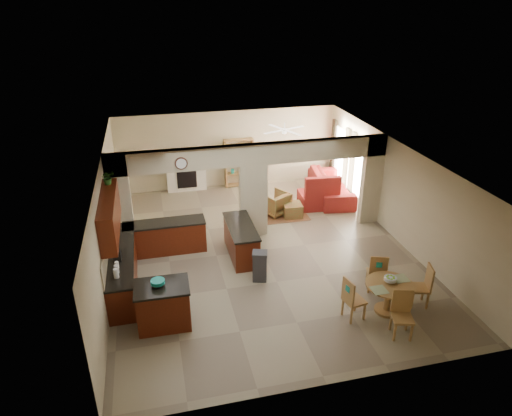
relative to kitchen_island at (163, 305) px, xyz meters
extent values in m
plane|color=#7F7458|center=(2.81, 2.57, -0.50)|extent=(10.00, 10.00, 0.00)
plane|color=white|center=(2.81, 2.57, 2.30)|extent=(10.00, 10.00, 0.00)
plane|color=#BCAE89|center=(2.81, 7.57, 0.90)|extent=(8.00, 0.00, 8.00)
plane|color=#BCAE89|center=(2.81, -2.43, 0.90)|extent=(8.00, 0.00, 8.00)
plane|color=#BCAE89|center=(-1.19, 2.57, 0.90)|extent=(0.00, 10.00, 10.00)
plane|color=#BCAE89|center=(6.81, 2.57, 0.90)|extent=(0.00, 10.00, 10.00)
cube|color=#BCAE89|center=(-0.89, 3.57, 0.90)|extent=(0.60, 0.25, 2.80)
cube|color=#BCAE89|center=(2.81, 3.57, 0.60)|extent=(0.80, 0.25, 2.20)
cube|color=#BCAE89|center=(6.51, 3.57, 0.90)|extent=(0.60, 0.25, 2.80)
cube|color=#BCAE89|center=(2.81, 3.57, 2.00)|extent=(8.00, 0.25, 0.60)
cube|color=#3B1506|center=(-0.89, 1.77, -0.07)|extent=(0.60, 3.20, 0.86)
cube|color=black|center=(-0.89, 1.77, 0.38)|extent=(0.62, 3.22, 0.05)
cube|color=tan|center=(-1.17, 1.77, 0.70)|extent=(0.02, 3.20, 0.55)
cube|color=#3B1506|center=(0.21, 3.14, -0.07)|extent=(2.20, 0.60, 0.86)
cube|color=black|center=(0.21, 3.14, 0.38)|extent=(2.22, 0.62, 0.05)
cube|color=#3B1506|center=(-1.01, 1.77, 1.42)|extent=(0.35, 2.40, 0.90)
cube|color=#3B1506|center=(2.21, 2.47, -0.07)|extent=(0.65, 1.80, 0.86)
cube|color=black|center=(2.21, 2.47, 0.38)|extent=(0.70, 1.85, 0.05)
cube|color=silver|center=(2.21, 1.62, -0.08)|extent=(0.58, 0.04, 0.70)
cylinder|color=#4F261A|center=(0.81, 3.42, 1.95)|extent=(0.34, 0.03, 0.34)
cube|color=brown|center=(4.01, 4.67, -0.50)|extent=(1.60, 1.30, 0.01)
cube|color=beige|center=(1.21, 7.41, 0.05)|extent=(1.40, 0.28, 1.10)
cube|color=black|center=(1.21, 7.27, 0.00)|extent=(0.70, 0.04, 0.70)
cube|color=beige|center=(1.21, 7.39, 0.65)|extent=(1.60, 0.35, 0.10)
cube|color=#9F6F37|center=(3.16, 7.39, 0.40)|extent=(1.00, 0.32, 1.80)
cube|color=white|center=(6.78, 4.87, 0.70)|extent=(0.02, 0.90, 1.90)
cube|color=white|center=(6.78, 6.57, 0.70)|extent=(0.02, 0.90, 1.90)
cube|color=white|center=(6.78, 5.72, 0.55)|extent=(0.02, 0.70, 2.10)
cube|color=#3C1918|center=(6.74, 4.27, 0.70)|extent=(0.10, 0.28, 2.30)
cube|color=#3C1918|center=(6.74, 5.47, 0.70)|extent=(0.10, 0.28, 2.30)
cube|color=#3C1918|center=(6.74, 5.97, 0.70)|extent=(0.10, 0.28, 2.30)
cube|color=#3C1918|center=(6.74, 7.17, 0.70)|extent=(0.10, 0.28, 2.30)
cylinder|color=white|center=(4.31, 5.57, 2.06)|extent=(1.00, 1.00, 0.10)
cube|color=#3B1506|center=(0.00, 0.00, -0.03)|extent=(1.11, 0.79, 0.95)
cube|color=black|center=(0.00, 0.00, 0.47)|extent=(1.17, 0.84, 0.05)
cylinder|color=#138778|center=(-0.06, 0.02, 0.56)|extent=(0.30, 0.30, 0.14)
cube|color=#2C2C2F|center=(2.42, 1.18, -0.13)|extent=(0.42, 0.38, 0.74)
cylinder|color=#9F6F37|center=(4.92, -0.71, 0.21)|extent=(1.07, 1.07, 0.04)
cylinder|color=#9F6F37|center=(4.92, -0.71, -0.14)|extent=(0.16, 0.16, 0.69)
cylinder|color=#9F6F37|center=(4.92, -0.71, -0.47)|extent=(0.54, 0.54, 0.06)
cylinder|color=#76BA27|center=(4.95, -0.64, 0.30)|extent=(0.28, 0.28, 0.15)
imported|color=maroon|center=(6.11, 5.67, -0.09)|extent=(2.96, 1.50, 0.83)
cube|color=maroon|center=(5.37, 5.00, -0.26)|extent=(1.26, 1.06, 0.48)
imported|color=#9C331C|center=(3.82, 4.79, -0.13)|extent=(1.08, 1.08, 0.73)
cube|color=#9C331C|center=(4.31, 4.47, -0.29)|extent=(0.63, 0.63, 0.43)
imported|color=#235015|center=(-1.01, 2.58, 2.04)|extent=(0.38, 0.35, 0.34)
cube|color=#9F6F37|center=(5.04, 0.14, -0.05)|extent=(0.53, 0.53, 0.05)
cube|color=#9F6F37|center=(5.26, 0.24, -0.28)|extent=(0.04, 0.04, 0.44)
cube|color=#9F6F37|center=(4.94, 0.35, -0.28)|extent=(0.04, 0.04, 0.44)
cube|color=#9F6F37|center=(5.15, -0.08, -0.28)|extent=(0.04, 0.04, 0.44)
cube|color=#9F6F37|center=(4.83, 0.03, -0.28)|extent=(0.04, 0.04, 0.44)
cube|color=#9F6F37|center=(4.98, -0.04, 0.25)|extent=(0.41, 0.17, 0.55)
cube|color=#138778|center=(4.97, -0.07, 0.32)|extent=(0.14, 0.05, 0.14)
cube|color=#9F6F37|center=(5.72, -0.64, -0.05)|extent=(0.52, 0.52, 0.05)
cube|color=#9F6F37|center=(5.60, -0.43, -0.28)|extent=(0.04, 0.04, 0.44)
cube|color=#9F6F37|center=(5.51, -0.76, -0.28)|extent=(0.04, 0.04, 0.44)
cube|color=#9F6F37|center=(5.93, -0.52, -0.28)|extent=(0.04, 0.04, 0.44)
cube|color=#9F6F37|center=(5.84, -0.85, -0.28)|extent=(0.04, 0.04, 0.44)
cube|color=#9F6F37|center=(5.91, -0.69, 0.25)|extent=(0.15, 0.42, 0.55)
cube|color=#138778|center=(5.93, -0.70, 0.32)|extent=(0.05, 0.14, 0.14)
cube|color=#9F6F37|center=(4.80, -1.52, -0.05)|extent=(0.51, 0.51, 0.05)
cube|color=#9F6F37|center=(4.59, -1.64, -0.28)|extent=(0.04, 0.04, 0.44)
cube|color=#9F6F37|center=(4.92, -1.73, -0.28)|extent=(0.04, 0.04, 0.44)
cube|color=#9F6F37|center=(4.68, -1.31, -0.28)|extent=(0.04, 0.04, 0.44)
cube|color=#9F6F37|center=(5.01, -1.40, -0.28)|extent=(0.04, 0.04, 0.44)
cube|color=#9F6F37|center=(4.85, -1.34, 0.25)|extent=(0.42, 0.15, 0.55)
cube|color=#138778|center=(4.85, -1.31, 0.32)|extent=(0.14, 0.05, 0.14)
cube|color=#9F6F37|center=(4.08, -0.74, -0.05)|extent=(0.49, 0.49, 0.05)
cube|color=#9F6F37|center=(4.28, -0.87, -0.28)|extent=(0.04, 0.04, 0.44)
cube|color=#9F6F37|center=(4.22, -0.54, -0.28)|extent=(0.04, 0.04, 0.44)
cube|color=#9F6F37|center=(3.95, -0.94, -0.28)|extent=(0.04, 0.04, 0.44)
cube|color=#9F6F37|center=(3.88, -0.60, -0.28)|extent=(0.04, 0.04, 0.44)
cube|color=#9F6F37|center=(3.89, -0.77, 0.25)|extent=(0.12, 0.42, 0.55)
cube|color=#138778|center=(3.87, -0.78, 0.32)|extent=(0.04, 0.14, 0.14)
camera|label=1|loc=(0.09, -8.17, 6.05)|focal=32.00mm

